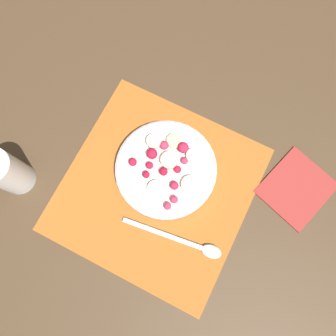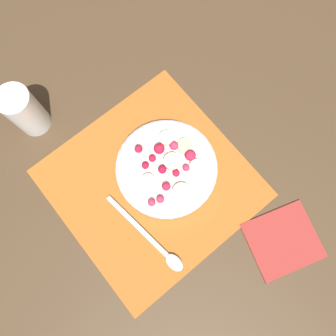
{
  "view_description": "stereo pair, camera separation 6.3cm",
  "coord_description": "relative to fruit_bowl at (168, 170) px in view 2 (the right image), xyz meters",
  "views": [
    {
      "loc": [
        0.07,
        -0.09,
        0.65
      ],
      "look_at": [
        0.0,
        0.04,
        0.04
      ],
      "focal_mm": 35.0,
      "sensor_mm": 36.0,
      "label": 1
    },
    {
      "loc": [
        0.12,
        -0.06,
        0.65
      ],
      "look_at": [
        0.0,
        0.04,
        0.04
      ],
      "focal_mm": 35.0,
      "sensor_mm": 36.0,
      "label": 2
    }
  ],
  "objects": [
    {
      "name": "ground_plane",
      "position": [
        -0.0,
        -0.04,
        -0.02
      ],
      "size": [
        3.0,
        3.0,
        0.0
      ],
      "primitive_type": "plane",
      "color": "#4C3823"
    },
    {
      "name": "placemat",
      "position": [
        -0.0,
        -0.04,
        -0.02
      ],
      "size": [
        0.36,
        0.36,
        0.01
      ],
      "color": "#B26023",
      "rests_on": "ground_plane"
    },
    {
      "name": "fruit_bowl",
      "position": [
        0.0,
        0.0,
        0.0
      ],
      "size": [
        0.2,
        0.2,
        0.05
      ],
      "color": "silver",
      "rests_on": "placemat"
    },
    {
      "name": "spoon",
      "position": [
        0.1,
        -0.11,
        -0.01
      ],
      "size": [
        0.2,
        0.04,
        0.01
      ],
      "rotation": [
        0.0,
        0.0,
        6.41
      ],
      "color": "silver",
      "rests_on": "placemat"
    },
    {
      "name": "drinking_glass",
      "position": [
        -0.26,
        -0.15,
        0.03
      ],
      "size": [
        0.06,
        0.06,
        0.11
      ],
      "color": "white",
      "rests_on": "ground_plane"
    },
    {
      "name": "napkin",
      "position": [
        0.25,
        0.09,
        -0.02
      ],
      "size": [
        0.15,
        0.16,
        0.01
      ],
      "color": "#A3332D",
      "rests_on": "ground_plane"
    }
  ]
}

